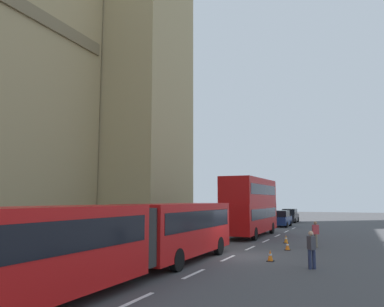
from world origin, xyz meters
The scene contains 11 objects.
ground_plane centered at (0.00, 0.00, 0.00)m, with size 160.00×160.00×0.00m, color #424244.
lane_centre_marking centered at (3.54, 0.00, 0.00)m, with size 39.00×0.16×0.01m.
articulated_bus centered at (-7.70, 1.99, 1.75)m, with size 18.44×2.54×2.90m.
double_decker_bus centered at (11.38, 2.00, 2.71)m, with size 10.06×2.54×4.90m.
sedan_lead centered at (23.99, 1.69, 0.91)m, with size 4.40×1.86×1.85m.
sedan_trailing centered at (32.64, 2.03, 0.91)m, with size 4.40×1.86×1.85m.
traffic_cone_west centered at (-1.14, -2.28, 0.28)m, with size 0.36×0.36×0.58m.
traffic_cone_middle centered at (3.50, -2.37, 0.28)m, with size 0.36×0.36×0.58m.
traffic_cone_east centered at (7.40, -1.63, 0.28)m, with size 0.36×0.36×0.58m.
pedestrian_near_cones centered at (-2.52, -4.45, 0.91)m, with size 0.47×0.42×1.69m.
pedestrian_by_kerb centered at (5.53, -3.88, 0.91)m, with size 0.35×0.45×1.69m.
Camera 1 is at (-20.50, -6.41, 3.10)m, focal length 34.86 mm.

